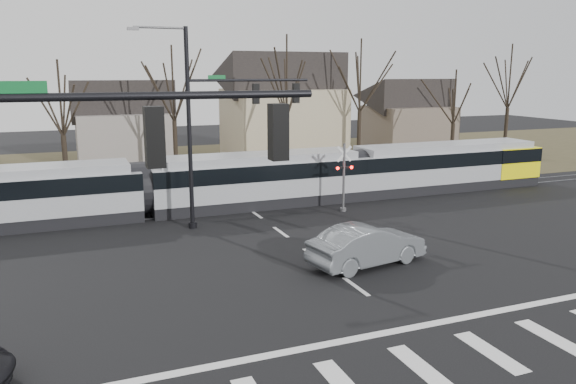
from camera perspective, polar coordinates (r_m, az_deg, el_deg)
name	(u,v)px	position (r m, az deg, el deg)	size (l,w,h in m)	color
ground	(383,306)	(20.24, 9.64, -11.38)	(140.00, 140.00, 0.00)	black
grass_verge	(190,167)	(49.43, -9.90, 2.57)	(140.00, 28.00, 0.01)	#38331E
crosswalk	(457,360)	(17.30, 16.77, -15.99)	(27.00, 2.60, 0.01)	silver
stop_line	(413,328)	(18.86, 12.54, -13.29)	(28.00, 0.35, 0.01)	silver
lane_dashes	(246,207)	(34.21, -4.33, -1.48)	(0.18, 30.00, 0.01)	silver
rail_pair	(247,207)	(34.02, -4.23, -1.52)	(90.00, 1.52, 0.06)	#59595E
tram	(256,178)	(34.06, -3.24, 1.45)	(42.06, 3.12, 3.19)	gray
sedan	(367,245)	(23.98, 8.04, -5.36)	(5.48, 2.77, 1.72)	slate
signal_pole_near_left	(35,216)	(10.06, -24.31, -2.19)	(9.28, 0.44, 10.20)	black
signal_pole_far	(220,118)	(29.33, -6.97, 7.48)	(9.28, 0.44, 10.20)	black
rail_crossing_signal	(344,180)	(32.77, 5.69, 1.25)	(1.08, 0.36, 4.00)	#59595B
tree_row	(230,112)	(43.53, -5.88, 8.04)	(59.20, 7.20, 10.00)	black
house_b	(123,119)	(52.16, -16.40, 7.14)	(8.64, 7.56, 7.65)	slate
house_c	(283,103)	(52.36, -0.54, 9.02)	(10.80, 8.64, 10.10)	tan
house_d	(408,111)	(61.15, 12.12, 8.01)	(8.64, 7.56, 7.65)	brown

